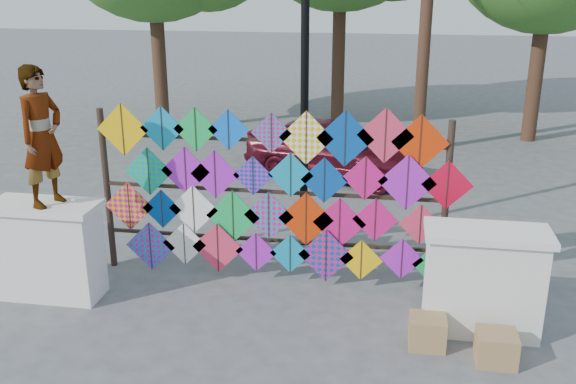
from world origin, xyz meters
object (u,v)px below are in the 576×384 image
object	(u,v)px
sedan	(334,148)
vendor_woman	(42,137)
lamppost	(305,71)
kite_rack	(275,196)

from	to	relation	value
sedan	vendor_woman	bearing A→B (deg)	168.96
sedan	lamppost	bearing A→B (deg)	-165.43
kite_rack	lamppost	world-z (taller)	lamppost
lamppost	sedan	bearing A→B (deg)	87.99
sedan	lamppost	xyz separation A→B (m)	(-0.12, -3.56, 2.07)
kite_rack	vendor_woman	bearing A→B (deg)	-161.04
vendor_woman	sedan	world-z (taller)	vendor_woman
kite_rack	sedan	xyz separation A→B (m)	(0.33, 4.84, -0.60)
kite_rack	lamppost	bearing A→B (deg)	81.04
sedan	lamppost	distance (m)	4.12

